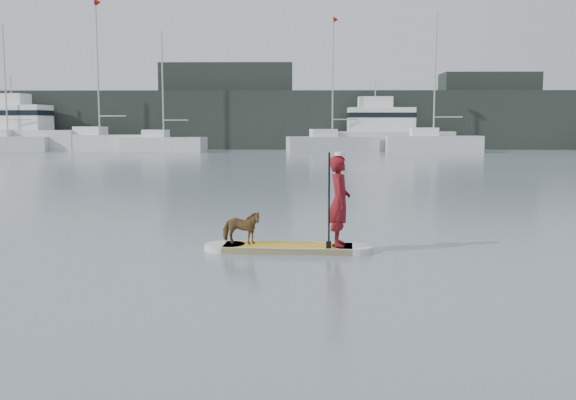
{
  "coord_description": "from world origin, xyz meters",
  "views": [
    {
      "loc": [
        -2.48,
        -15.58,
        2.43
      ],
      "look_at": [
        -2.65,
        -3.29,
        1.0
      ],
      "focal_mm": 40.0,
      "sensor_mm": 36.0,
      "label": 1
    }
  ],
  "objects_px": {
    "paddler": "(339,201)",
    "sailboat_b": "(99,141)",
    "motor_yacht_b": "(24,129)",
    "sailboat_a": "(8,142)",
    "sailboat_d": "(331,142)",
    "sailboat_c": "(163,143)",
    "sailboat_e": "(432,143)",
    "motor_yacht_a": "(387,131)",
    "dog": "(241,228)",
    "paddleboard": "(288,248)"
  },
  "relations": [
    {
      "from": "sailboat_d",
      "to": "motor_yacht_a",
      "type": "distance_m",
      "value": 5.9
    },
    {
      "from": "sailboat_a",
      "to": "sailboat_c",
      "type": "distance_m",
      "value": 15.62
    },
    {
      "from": "paddler",
      "to": "motor_yacht_b",
      "type": "height_order",
      "value": "motor_yacht_b"
    },
    {
      "from": "motor_yacht_a",
      "to": "sailboat_e",
      "type": "bearing_deg",
      "value": -43.01
    },
    {
      "from": "motor_yacht_a",
      "to": "paddler",
      "type": "bearing_deg",
      "value": -99.0
    },
    {
      "from": "sailboat_d",
      "to": "sailboat_e",
      "type": "bearing_deg",
      "value": -18.49
    },
    {
      "from": "dog",
      "to": "sailboat_e",
      "type": "relative_size",
      "value": 0.06
    },
    {
      "from": "paddler",
      "to": "sailboat_c",
      "type": "bearing_deg",
      "value": 19.19
    },
    {
      "from": "sailboat_e",
      "to": "motor_yacht_a",
      "type": "distance_m",
      "value": 5.15
    },
    {
      "from": "paddler",
      "to": "sailboat_b",
      "type": "bearing_deg",
      "value": 25.42
    },
    {
      "from": "dog",
      "to": "sailboat_c",
      "type": "xyz_separation_m",
      "value": [
        -11.33,
        47.13,
        0.37
      ]
    },
    {
      "from": "sailboat_e",
      "to": "motor_yacht_a",
      "type": "xyz_separation_m",
      "value": [
        -3.69,
        3.44,
        1.04
      ]
    },
    {
      "from": "paddleboard",
      "to": "motor_yacht_b",
      "type": "distance_m",
      "value": 57.84
    },
    {
      "from": "dog",
      "to": "motor_yacht_b",
      "type": "bearing_deg",
      "value": 35.03
    },
    {
      "from": "sailboat_b",
      "to": "sailboat_c",
      "type": "distance_m",
      "value": 7.03
    },
    {
      "from": "sailboat_a",
      "to": "dog",
      "type": "bearing_deg",
      "value": -59.21
    },
    {
      "from": "sailboat_a",
      "to": "sailboat_e",
      "type": "bearing_deg",
      "value": -1.12
    },
    {
      "from": "sailboat_a",
      "to": "sailboat_d",
      "type": "xyz_separation_m",
      "value": [
        31.16,
        -0.79,
        0.06
      ]
    },
    {
      "from": "paddler",
      "to": "motor_yacht_b",
      "type": "relative_size",
      "value": 0.15
    },
    {
      "from": "sailboat_b",
      "to": "sailboat_e",
      "type": "bearing_deg",
      "value": 4.74
    },
    {
      "from": "sailboat_c",
      "to": "sailboat_d",
      "type": "height_order",
      "value": "sailboat_d"
    },
    {
      "from": "sailboat_b",
      "to": "motor_yacht_b",
      "type": "distance_m",
      "value": 8.26
    },
    {
      "from": "paddleboard",
      "to": "sailboat_e",
      "type": "bearing_deg",
      "value": 78.97
    },
    {
      "from": "motor_yacht_a",
      "to": "motor_yacht_b",
      "type": "xyz_separation_m",
      "value": [
        -35.84,
        0.81,
        0.13
      ]
    },
    {
      "from": "paddler",
      "to": "motor_yacht_b",
      "type": "xyz_separation_m",
      "value": [
        -27.9,
        51.23,
        1.07
      ]
    },
    {
      "from": "dog",
      "to": "motor_yacht_a",
      "type": "bearing_deg",
      "value": -3.01
    },
    {
      "from": "paddleboard",
      "to": "sailboat_e",
      "type": "height_order",
      "value": "sailboat_e"
    },
    {
      "from": "dog",
      "to": "paddleboard",
      "type": "bearing_deg",
      "value": -85.96
    },
    {
      "from": "paddleboard",
      "to": "sailboat_c",
      "type": "bearing_deg",
      "value": 108.57
    },
    {
      "from": "sailboat_a",
      "to": "paddleboard",
      "type": "bearing_deg",
      "value": -58.42
    },
    {
      "from": "sailboat_b",
      "to": "paddler",
      "type": "bearing_deg",
      "value": -58.76
    },
    {
      "from": "paddleboard",
      "to": "sailboat_e",
      "type": "relative_size",
      "value": 0.26
    },
    {
      "from": "paddler",
      "to": "motor_yacht_a",
      "type": "relative_size",
      "value": 0.15
    },
    {
      "from": "paddleboard",
      "to": "sailboat_c",
      "type": "height_order",
      "value": "sailboat_c"
    },
    {
      "from": "paddleboard",
      "to": "sailboat_b",
      "type": "height_order",
      "value": "sailboat_b"
    },
    {
      "from": "sailboat_a",
      "to": "sailboat_e",
      "type": "distance_m",
      "value": 40.42
    },
    {
      "from": "sailboat_a",
      "to": "motor_yacht_b",
      "type": "bearing_deg",
      "value": 69.1
    },
    {
      "from": "dog",
      "to": "sailboat_d",
      "type": "relative_size",
      "value": 0.06
    },
    {
      "from": "paddleboard",
      "to": "sailboat_e",
      "type": "distance_m",
      "value": 48.59
    },
    {
      "from": "paddleboard",
      "to": "sailboat_d",
      "type": "distance_m",
      "value": 48.59
    },
    {
      "from": "sailboat_a",
      "to": "sailboat_c",
      "type": "bearing_deg",
      "value": -5.36
    },
    {
      "from": "sailboat_d",
      "to": "motor_yacht_b",
      "type": "relative_size",
      "value": 1.08
    },
    {
      "from": "dog",
      "to": "sailboat_e",
      "type": "distance_m",
      "value": 48.77
    },
    {
      "from": "sailboat_b",
      "to": "sailboat_d",
      "type": "relative_size",
      "value": 1.15
    },
    {
      "from": "paddler",
      "to": "sailboat_a",
      "type": "distance_m",
      "value": 57.07
    },
    {
      "from": "paddler",
      "to": "sailboat_d",
      "type": "distance_m",
      "value": 48.59
    },
    {
      "from": "sailboat_b",
      "to": "motor_yacht_a",
      "type": "xyz_separation_m",
      "value": [
        27.83,
        0.89,
        0.94
      ]
    },
    {
      "from": "paddler",
      "to": "sailboat_b",
      "type": "distance_m",
      "value": 53.38
    },
    {
      "from": "sailboat_e",
      "to": "motor_yacht_a",
      "type": "relative_size",
      "value": 1.09
    },
    {
      "from": "paddleboard",
      "to": "motor_yacht_b",
      "type": "bearing_deg",
      "value": 121.77
    }
  ]
}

